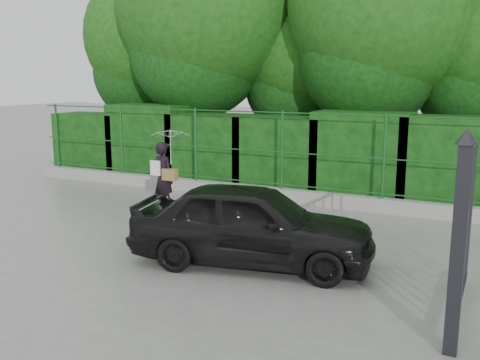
% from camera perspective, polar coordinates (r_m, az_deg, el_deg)
% --- Properties ---
extents(ground, '(80.00, 80.00, 0.00)m').
position_cam_1_polar(ground, '(8.85, -9.14, -7.96)').
color(ground, gray).
extents(kerb, '(14.00, 0.25, 0.30)m').
position_cam_1_polar(kerb, '(12.60, 2.76, -1.42)').
color(kerb, '#9E9E99').
rests_on(kerb, ground).
extents(fence, '(14.13, 0.06, 1.80)m').
position_cam_1_polar(fence, '(12.33, 3.75, 3.26)').
color(fence, '#16511E').
rests_on(fence, kerb).
extents(hedge, '(14.20, 1.20, 2.09)m').
position_cam_1_polar(hedge, '(13.36, 4.56, 2.84)').
color(hedge, black).
rests_on(hedge, ground).
extents(trees, '(17.10, 6.15, 8.08)m').
position_cam_1_polar(trees, '(15.11, 12.28, 17.45)').
color(trees, black).
rests_on(trees, ground).
extents(gate, '(0.22, 2.33, 2.36)m').
position_cam_1_polar(gate, '(6.29, 22.61, -5.20)').
color(gate, '#232329').
rests_on(gate, ground).
extents(woman, '(0.88, 0.85, 1.78)m').
position_cam_1_polar(woman, '(11.34, -7.73, 2.33)').
color(woman, black).
rests_on(woman, ground).
extents(car, '(3.93, 2.16, 1.27)m').
position_cam_1_polar(car, '(8.20, 1.27, -4.69)').
color(car, black).
rests_on(car, ground).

